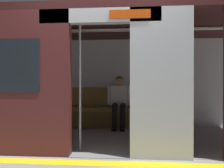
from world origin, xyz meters
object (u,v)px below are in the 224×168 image
Objects in this scene: train_car at (107,60)px; grab_pole_door at (80,84)px; book at (100,106)px; bench_seat at (114,112)px; handbag at (139,104)px; person_seated at (119,98)px.

grab_pole_door is (0.32, 0.90, -0.44)m from train_car.
bench_seat is at bearing 177.39° from book.
handbag is at bearing -113.96° from grab_pole_door.
bench_seat is 0.35m from book.
grab_pole_door is at bearing 66.04° from handbag.
train_car is 2.63× the size of bench_seat.
bench_seat is at bearing -23.87° from person_seated.
person_seated is 2.07m from grab_pole_door.
handbag is 0.13× the size of grab_pole_door.
person_seated is 4.61× the size of handbag.
handbag is (-0.45, -0.11, -0.13)m from person_seated.
bench_seat is 2.03× the size of person_seated.
train_car is 1.05m from grab_pole_door.
person_seated is at bearing -103.69° from grab_pole_door.
book is at bearing -91.04° from grab_pole_door.
person_seated reaches higher than bench_seat.
grab_pole_door is (0.37, 2.04, 0.67)m from bench_seat.
grab_pole_door is at bearing 91.78° from book.
bench_seat is 11.05× the size of book.
bench_seat is 9.35× the size of handbag.
book is at bearing -5.43° from bench_seat.
handbag is at bearing -165.95° from person_seated.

